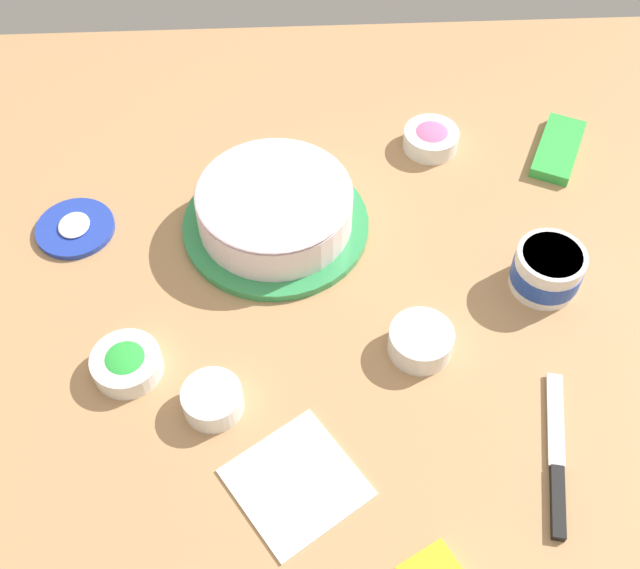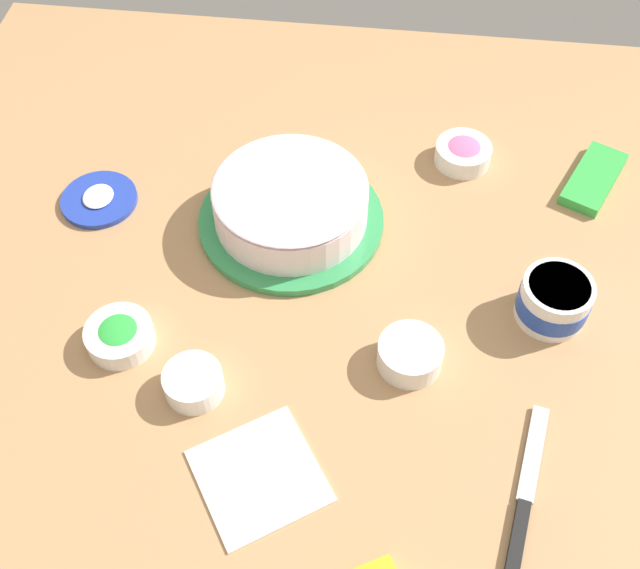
{
  "view_description": "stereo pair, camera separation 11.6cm",
  "coord_description": "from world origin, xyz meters",
  "px_view_note": "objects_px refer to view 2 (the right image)",
  "views": [
    {
      "loc": [
        0.62,
        -0.07,
        0.96
      ],
      "look_at": [
        -0.08,
        -0.03,
        0.04
      ],
      "focal_mm": 43.93,
      "sensor_mm": 36.0,
      "label": 1
    },
    {
      "loc": [
        0.61,
        0.05,
        0.96
      ],
      "look_at": [
        -0.08,
        -0.03,
        0.04
      ],
      "focal_mm": 43.93,
      "sensor_mm": 36.0,
      "label": 2
    }
  ],
  "objects_px": {
    "frosting_tub": "(554,300)",
    "candy_box_lower": "(594,179)",
    "frosted_cake": "(290,205)",
    "spreading_knife": "(524,502)",
    "paper_napkin": "(259,475)",
    "frosting_tub_lid": "(99,199)",
    "sprinkle_bowl_pink": "(463,153)",
    "sprinkle_bowl_green": "(119,335)",
    "sprinkle_bowl_yellow": "(410,354)",
    "sprinkle_bowl_rainbow": "(193,382)"
  },
  "relations": [
    {
      "from": "frosting_tub",
      "to": "candy_box_lower",
      "type": "relative_size",
      "value": 0.67
    },
    {
      "from": "frosted_cake",
      "to": "spreading_knife",
      "type": "bearing_deg",
      "value": 39.55
    },
    {
      "from": "spreading_knife",
      "to": "candy_box_lower",
      "type": "bearing_deg",
      "value": 166.81
    },
    {
      "from": "frosting_tub",
      "to": "spreading_knife",
      "type": "relative_size",
      "value": 0.45
    },
    {
      "from": "paper_napkin",
      "to": "spreading_knife",
      "type": "bearing_deg",
      "value": 90.65
    },
    {
      "from": "frosting_tub_lid",
      "to": "sprinkle_bowl_pink",
      "type": "xyz_separation_m",
      "value": [
        -0.17,
        0.6,
        0.01
      ]
    },
    {
      "from": "frosting_tub",
      "to": "sprinkle_bowl_pink",
      "type": "distance_m",
      "value": 0.34
    },
    {
      "from": "sprinkle_bowl_green",
      "to": "candy_box_lower",
      "type": "xyz_separation_m",
      "value": [
        -0.41,
        0.71,
        -0.01
      ]
    },
    {
      "from": "frosting_tub",
      "to": "paper_napkin",
      "type": "bearing_deg",
      "value": -51.84
    },
    {
      "from": "frosting_tub",
      "to": "sprinkle_bowl_yellow",
      "type": "relative_size",
      "value": 1.13
    },
    {
      "from": "sprinkle_bowl_yellow",
      "to": "candy_box_lower",
      "type": "bearing_deg",
      "value": 143.45
    },
    {
      "from": "sprinkle_bowl_green",
      "to": "candy_box_lower",
      "type": "height_order",
      "value": "sprinkle_bowl_green"
    },
    {
      "from": "candy_box_lower",
      "to": "sprinkle_bowl_pink",
      "type": "bearing_deg",
      "value": -71.43
    },
    {
      "from": "sprinkle_bowl_rainbow",
      "to": "frosting_tub",
      "type": "bearing_deg",
      "value": 110.8
    },
    {
      "from": "frosted_cake",
      "to": "frosting_tub_lid",
      "type": "xyz_separation_m",
      "value": [
        -0.01,
        -0.32,
        -0.04
      ]
    },
    {
      "from": "frosted_cake",
      "to": "sprinkle_bowl_green",
      "type": "xyz_separation_m",
      "value": [
        0.26,
        -0.21,
        -0.02
      ]
    },
    {
      "from": "spreading_knife",
      "to": "paper_napkin",
      "type": "xyz_separation_m",
      "value": [
        0.0,
        -0.34,
        -0.0
      ]
    },
    {
      "from": "frosting_tub",
      "to": "spreading_knife",
      "type": "xyz_separation_m",
      "value": [
        0.3,
        -0.05,
        -0.03
      ]
    },
    {
      "from": "frosting_tub_lid",
      "to": "spreading_knife",
      "type": "relative_size",
      "value": 0.54
    },
    {
      "from": "frosting_tub_lid",
      "to": "paper_napkin",
      "type": "height_order",
      "value": "frosting_tub_lid"
    },
    {
      "from": "frosted_cake",
      "to": "spreading_knife",
      "type": "distance_m",
      "value": 0.56
    },
    {
      "from": "sprinkle_bowl_pink",
      "to": "frosting_tub",
      "type": "bearing_deg",
      "value": 22.89
    },
    {
      "from": "frosted_cake",
      "to": "sprinkle_bowl_rainbow",
      "type": "height_order",
      "value": "frosted_cake"
    },
    {
      "from": "frosting_tub_lid",
      "to": "paper_napkin",
      "type": "relative_size",
      "value": 0.84
    },
    {
      "from": "sprinkle_bowl_green",
      "to": "paper_napkin",
      "type": "height_order",
      "value": "sprinkle_bowl_green"
    },
    {
      "from": "paper_napkin",
      "to": "frosted_cake",
      "type": "bearing_deg",
      "value": -177.36
    },
    {
      "from": "sprinkle_bowl_green",
      "to": "frosted_cake",
      "type": "bearing_deg",
      "value": 140.65
    },
    {
      "from": "frosted_cake",
      "to": "sprinkle_bowl_green",
      "type": "distance_m",
      "value": 0.34
    },
    {
      "from": "sprinkle_bowl_rainbow",
      "to": "spreading_knife",
      "type": "bearing_deg",
      "value": 76.04
    },
    {
      "from": "frosting_tub_lid",
      "to": "sprinkle_bowl_rainbow",
      "type": "bearing_deg",
      "value": 35.26
    },
    {
      "from": "sprinkle_bowl_rainbow",
      "to": "paper_napkin",
      "type": "relative_size",
      "value": 0.55
    },
    {
      "from": "frosting_tub_lid",
      "to": "sprinkle_bowl_pink",
      "type": "height_order",
      "value": "sprinkle_bowl_pink"
    },
    {
      "from": "frosting_tub",
      "to": "sprinkle_bowl_pink",
      "type": "height_order",
      "value": "frosting_tub"
    },
    {
      "from": "sprinkle_bowl_green",
      "to": "sprinkle_bowl_pink",
      "type": "relative_size",
      "value": 1.03
    },
    {
      "from": "frosting_tub",
      "to": "paper_napkin",
      "type": "xyz_separation_m",
      "value": [
        0.3,
        -0.39,
        -0.03
      ]
    },
    {
      "from": "sprinkle_bowl_green",
      "to": "paper_napkin",
      "type": "relative_size",
      "value": 0.66
    },
    {
      "from": "frosting_tub",
      "to": "sprinkle_bowl_green",
      "type": "height_order",
      "value": "frosting_tub"
    },
    {
      "from": "sprinkle_bowl_pink",
      "to": "spreading_knife",
      "type": "bearing_deg",
      "value": 7.83
    },
    {
      "from": "frosted_cake",
      "to": "frosting_tub_lid",
      "type": "relative_size",
      "value": 2.39
    },
    {
      "from": "sprinkle_bowl_yellow",
      "to": "paper_napkin",
      "type": "height_order",
      "value": "sprinkle_bowl_yellow"
    },
    {
      "from": "frosting_tub_lid",
      "to": "candy_box_lower",
      "type": "height_order",
      "value": "candy_box_lower"
    },
    {
      "from": "frosting_tub",
      "to": "spreading_knife",
      "type": "bearing_deg",
      "value": -9.05
    },
    {
      "from": "frosting_tub_lid",
      "to": "sprinkle_bowl_yellow",
      "type": "distance_m",
      "value": 0.59
    },
    {
      "from": "sprinkle_bowl_yellow",
      "to": "sprinkle_bowl_rainbow",
      "type": "bearing_deg",
      "value": -74.7
    },
    {
      "from": "frosting_tub",
      "to": "spreading_knife",
      "type": "distance_m",
      "value": 0.31
    },
    {
      "from": "frosting_tub_lid",
      "to": "sprinkle_bowl_green",
      "type": "relative_size",
      "value": 1.28
    },
    {
      "from": "spreading_knife",
      "to": "paper_napkin",
      "type": "distance_m",
      "value": 0.34
    },
    {
      "from": "frosting_tub",
      "to": "sprinkle_bowl_green",
      "type": "xyz_separation_m",
      "value": [
        0.12,
        -0.62,
        -0.02
      ]
    },
    {
      "from": "frosted_cake",
      "to": "frosting_tub",
      "type": "relative_size",
      "value": 2.86
    },
    {
      "from": "spreading_knife",
      "to": "sprinkle_bowl_pink",
      "type": "distance_m",
      "value": 0.62
    }
  ]
}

